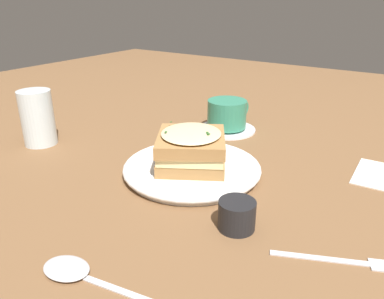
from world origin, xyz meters
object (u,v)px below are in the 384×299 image
Objects in this scene: condiment_pot at (237,215)px; teacup_with_saucer at (227,117)px; fork at (370,264)px; spoon at (73,271)px; dinner_plate at (192,168)px; sandwich at (192,148)px; water_glass at (38,118)px.

teacup_with_saucer is at bearing -59.17° from condiment_pot.
fork is 0.35m from spoon.
dinner_plate is at bearing -155.29° from teacup_with_saucer.
sandwich is at bearing -2.91° from spoon.
sandwich is 0.99× the size of spoon.
fork is 1.05× the size of spoon.
dinner_plate is 0.18m from condiment_pot.
sandwich is 0.18m from condiment_pot.
dinner_plate is 0.04m from sandwich.
water_glass is at bearing 49.56° from spoon.
condiment_pot is at bearing -106.00° from fork.
teacup_with_saucer is at bearing -153.84° from fork.
sandwich is 0.36m from water_glass.
dinner_plate is 1.37× the size of fork.
fork is (-0.32, 0.08, -0.05)m from sandwich.
teacup_with_saucer is 2.89× the size of condiment_pot.
water_glass is 0.67m from fork.
teacup_with_saucer is at bearing 0.76° from spoon.
fork is at bearing 164.65° from dinner_plate.
spoon is 3.31× the size of condiment_pot.
dinner_plate reaches higher than spoon.
sandwich is 0.94× the size of fork.
water_glass is 0.68× the size of spoon.
fork is at bearing 164.99° from sandwich.
dinner_plate reaches higher than fork.
water_glass is 2.25× the size of condiment_pot.
spoon is at bearing 96.22° from dinner_plate.
water_glass reaches higher than teacup_with_saucer.
spoon is (-0.09, 0.54, -0.03)m from teacup_with_saucer.
water_glass reaches higher than sandwich.
condiment_pot is (-0.21, 0.35, -0.01)m from teacup_with_saucer.
sandwich is at bearing -128.03° from fork.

